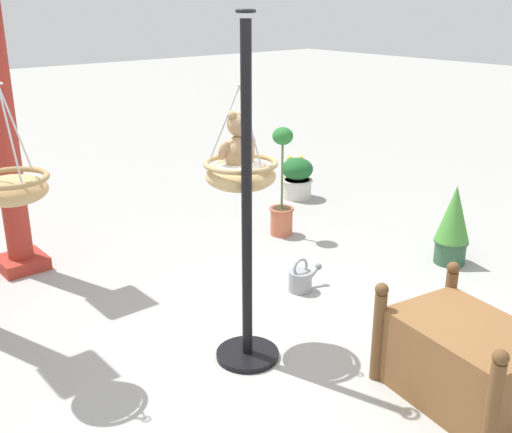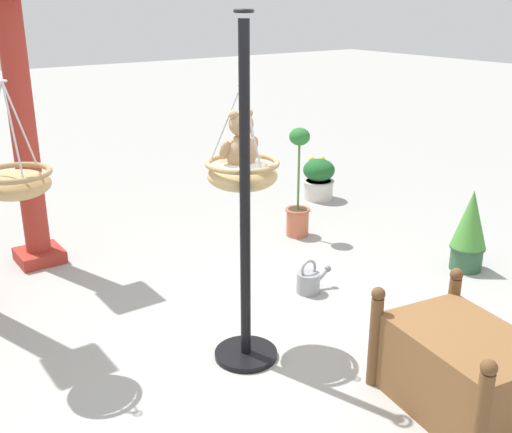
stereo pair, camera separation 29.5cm
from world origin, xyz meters
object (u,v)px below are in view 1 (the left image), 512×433
(hanging_basket_left_high, at_px, (12,188))
(potted_plant_trailing_ivy, at_px, (297,177))
(hanging_basket_with_teddy, at_px, (241,173))
(potted_plant_conical_shrub, at_px, (282,195))
(teddy_bear, at_px, (238,146))
(watering_can, at_px, (301,279))
(display_pole_central, at_px, (247,265))
(potted_plant_flowering_red, at_px, (453,225))
(greenhouse_pillar_left, at_px, (5,141))
(wooden_planter_box, at_px, (466,360))

(hanging_basket_left_high, distance_m, potted_plant_trailing_ivy, 4.44)
(hanging_basket_with_teddy, relative_size, potted_plant_trailing_ivy, 1.32)
(potted_plant_conical_shrub, bearing_deg, hanging_basket_with_teddy, -139.93)
(hanging_basket_left_high, bearing_deg, hanging_basket_with_teddy, -21.89)
(teddy_bear, bearing_deg, hanging_basket_with_teddy, -90.00)
(hanging_basket_with_teddy, height_order, watering_can, hanging_basket_with_teddy)
(display_pole_central, distance_m, hanging_basket_with_teddy, 0.62)
(display_pole_central, xyz_separation_m, potted_plant_flowering_red, (2.51, 0.04, -0.32))
(hanging_basket_with_teddy, distance_m, hanging_basket_left_high, 1.46)
(teddy_bear, relative_size, potted_plant_trailing_ivy, 0.79)
(potted_plant_trailing_ivy, bearing_deg, hanging_basket_left_high, -157.42)
(hanging_basket_left_high, relative_size, potted_plant_flowering_red, 0.96)
(teddy_bear, distance_m, potted_plant_trailing_ivy, 3.62)
(hanging_basket_with_teddy, relative_size, potted_plant_flowering_red, 0.93)
(potted_plant_trailing_ivy, relative_size, watering_can, 1.55)
(display_pole_central, height_order, hanging_basket_with_teddy, display_pole_central)
(display_pole_central, distance_m, watering_can, 1.29)
(greenhouse_pillar_left, xyz_separation_m, watering_can, (1.69, -2.00, -1.11))
(hanging_basket_left_high, bearing_deg, teddy_bear, -21.09)
(hanging_basket_with_teddy, xyz_separation_m, potted_plant_flowering_red, (2.36, -0.21, -0.87))
(potted_plant_flowering_red, bearing_deg, display_pole_central, -179.20)
(wooden_planter_box, xyz_separation_m, potted_plant_flowering_red, (1.77, 1.27, 0.11))
(potted_plant_conical_shrub, distance_m, watering_can, 1.38)
(hanging_basket_left_high, xyz_separation_m, potted_plant_flowering_red, (3.71, -0.76, -0.91))
(teddy_bear, distance_m, hanging_basket_left_high, 1.46)
(potted_plant_conical_shrub, height_order, watering_can, potted_plant_conical_shrub)
(wooden_planter_box, height_order, potted_plant_flowering_red, potted_plant_flowering_red)
(hanging_basket_left_high, xyz_separation_m, watering_can, (2.21, -0.28, -1.19))
(hanging_basket_with_teddy, height_order, greenhouse_pillar_left, greenhouse_pillar_left)
(watering_can, bearing_deg, teddy_bear, -164.14)
(hanging_basket_left_high, xyz_separation_m, potted_plant_trailing_ivy, (3.99, 1.66, -1.03))
(potted_plant_trailing_ivy, bearing_deg, potted_plant_flowering_red, -96.58)
(potted_plant_flowering_red, bearing_deg, teddy_bear, 174.27)
(hanging_basket_left_high, bearing_deg, potted_plant_trailing_ivy, 22.58)
(teddy_bear, height_order, potted_plant_conical_shrub, teddy_bear)
(potted_plant_trailing_ivy, xyz_separation_m, watering_can, (-1.78, -1.93, -0.16))
(teddy_bear, xyz_separation_m, potted_plant_conical_shrub, (1.63, 1.35, -1.01))
(hanging_basket_with_teddy, distance_m, greenhouse_pillar_left, 2.41)
(potted_plant_flowering_red, height_order, potted_plant_trailing_ivy, potted_plant_flowering_red)
(greenhouse_pillar_left, relative_size, potted_plant_trailing_ivy, 4.63)
(wooden_planter_box, bearing_deg, teddy_bear, 111.45)
(potted_plant_flowering_red, bearing_deg, potted_plant_trailing_ivy, 83.42)
(potted_plant_trailing_ivy, bearing_deg, wooden_planter_box, -119.04)
(wooden_planter_box, distance_m, potted_plant_conical_shrub, 3.04)
(display_pole_central, bearing_deg, potted_plant_flowering_red, 0.80)
(hanging_basket_with_teddy, bearing_deg, hanging_basket_left_high, 158.11)
(wooden_planter_box, bearing_deg, potted_plant_trailing_ivy, 60.96)
(hanging_basket_left_high, distance_m, watering_can, 2.53)
(wooden_planter_box, bearing_deg, watering_can, 81.21)
(teddy_bear, bearing_deg, potted_plant_trailing_ivy, 39.56)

